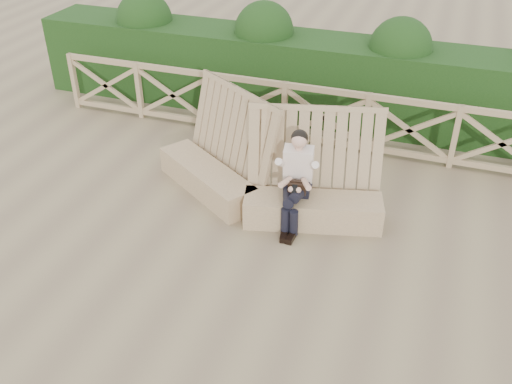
% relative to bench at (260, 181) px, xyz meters
% --- Properties ---
extents(ground, '(60.00, 60.00, 0.00)m').
position_rel_bench_xyz_m(ground, '(0.45, -1.45, -0.39)').
color(ground, brown).
rests_on(ground, ground).
extents(bench, '(3.66, 1.71, 1.55)m').
position_rel_bench_xyz_m(bench, '(0.00, 0.00, 0.00)').
color(bench, '#81684A').
rests_on(bench, ground).
extents(woman, '(0.44, 0.89, 1.38)m').
position_rel_bench_xyz_m(woman, '(0.61, -0.26, 0.34)').
color(woman, black).
rests_on(woman, ground).
extents(guardrail, '(10.10, 0.09, 1.10)m').
position_rel_bench_xyz_m(guardrail, '(0.45, 2.05, 0.17)').
color(guardrail, olive).
rests_on(guardrail, ground).
extents(hedge, '(12.00, 1.20, 1.50)m').
position_rel_bench_xyz_m(hedge, '(0.45, 3.25, 0.36)').
color(hedge, black).
rests_on(hedge, ground).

